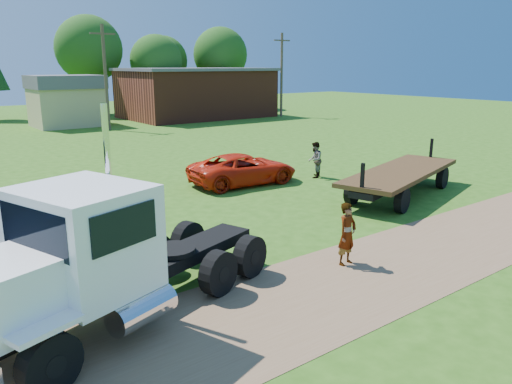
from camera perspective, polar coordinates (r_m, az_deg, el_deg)
ground at (r=14.53m, az=13.42°, el=-8.82°), size 140.00×140.00×0.00m
dirt_track at (r=14.53m, az=13.42°, el=-8.80°), size 120.00×4.20×0.01m
white_semi_tractor at (r=11.11m, az=-18.36°, el=-7.40°), size 8.10×4.81×4.81m
orange_pickup at (r=24.09m, az=-1.45°, el=2.65°), size 5.51×2.85×1.49m
flatbed_trailer at (r=22.78m, az=16.20°, el=1.78°), size 8.47×4.57×2.08m
spectator_a at (r=14.55m, az=10.38°, el=-4.75°), size 0.72×0.53×1.84m
spectator_b at (r=25.65m, az=6.75°, el=3.67°), size 1.13×1.10×1.84m
brick_building at (r=56.18m, az=-6.84°, el=11.21°), size 15.40×10.40×5.30m
tan_shed at (r=50.55m, az=-20.82°, el=9.79°), size 6.20×5.40×4.70m
utility_poles at (r=46.36m, az=-16.82°, el=12.62°), size 42.20×0.28×9.00m
tree_row at (r=58.93m, az=-24.39°, el=14.39°), size 55.50×14.30×11.63m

